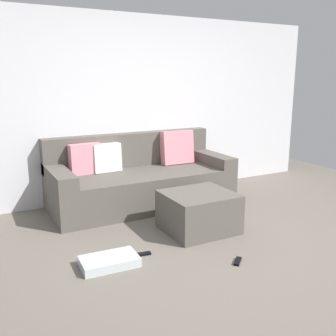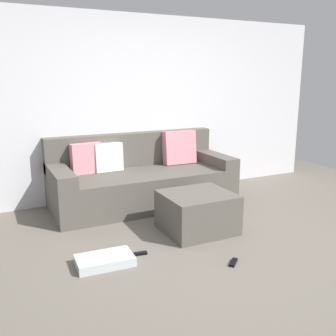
# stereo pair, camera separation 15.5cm
# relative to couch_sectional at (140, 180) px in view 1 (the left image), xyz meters

# --- Properties ---
(ground_plane) EXTENTS (7.42, 7.42, 0.00)m
(ground_plane) POSITION_rel_couch_sectional_xyz_m (0.20, -1.87, -0.33)
(ground_plane) COLOR #6B6359
(wall_back) EXTENTS (5.71, 0.10, 2.45)m
(wall_back) POSITION_rel_couch_sectional_xyz_m (0.20, 0.46, 0.90)
(wall_back) COLOR silver
(wall_back) RESTS_ON ground_plane
(couch_sectional) EXTENTS (2.34, 0.96, 0.92)m
(couch_sectional) POSITION_rel_couch_sectional_xyz_m (0.00, 0.00, 0.00)
(couch_sectional) COLOR #59544C
(couch_sectional) RESTS_ON ground_plane
(ottoman) EXTENTS (0.73, 0.66, 0.42)m
(ottoman) POSITION_rel_couch_sectional_xyz_m (0.18, -1.14, -0.11)
(ottoman) COLOR #59544C
(ottoman) RESTS_ON ground_plane
(storage_bin) EXTENTS (0.52, 0.32, 0.08)m
(storage_bin) POSITION_rel_couch_sectional_xyz_m (-0.96, -1.47, -0.28)
(storage_bin) COLOR silver
(storage_bin) RESTS_ON ground_plane
(remote_near_ottoman) EXTENTS (0.15, 0.14, 0.02)m
(remote_near_ottoman) POSITION_rel_couch_sectional_xyz_m (0.09, -1.95, -0.31)
(remote_near_ottoman) COLOR black
(remote_near_ottoman) RESTS_ON ground_plane
(remote_by_storage_bin) EXTENTS (0.18, 0.07, 0.02)m
(remote_by_storage_bin) POSITION_rel_couch_sectional_xyz_m (-0.62, -1.41, -0.31)
(remote_by_storage_bin) COLOR black
(remote_by_storage_bin) RESTS_ON ground_plane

